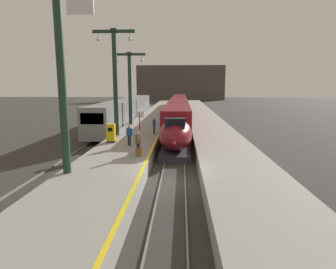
{
  "coord_description": "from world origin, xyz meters",
  "views": [
    {
      "loc": [
        0.5,
        -16.36,
        5.88
      ],
      "look_at": [
        -0.63,
        7.32,
        1.8
      ],
      "focal_mm": 30.44,
      "sensor_mm": 36.0,
      "label": 1
    }
  ],
  "objects_px": {
    "passenger_near_edge": "(138,141)",
    "ticket_machine_yellow": "(111,134)",
    "rolling_suitcase": "(138,152)",
    "regional_train_adjacent": "(127,109)",
    "station_column_far": "(130,81)",
    "departure_info_board": "(140,117)",
    "station_column_near": "(61,57)",
    "passenger_far_waiting": "(154,124)",
    "passenger_mid_platform": "(129,134)",
    "highspeed_train_main": "(179,109)",
    "station_column_mid": "(115,73)"
  },
  "relations": [
    {
      "from": "station_column_far",
      "to": "rolling_suitcase",
      "type": "height_order",
      "value": "station_column_far"
    },
    {
      "from": "station_column_mid",
      "to": "passenger_mid_platform",
      "type": "xyz_separation_m",
      "value": [
        2.18,
        -5.04,
        -5.01
      ]
    },
    {
      "from": "station_column_near",
      "to": "passenger_near_edge",
      "type": "height_order",
      "value": "station_column_near"
    },
    {
      "from": "passenger_near_edge",
      "to": "ticket_machine_yellow",
      "type": "height_order",
      "value": "passenger_near_edge"
    },
    {
      "from": "passenger_near_edge",
      "to": "passenger_far_waiting",
      "type": "bearing_deg",
      "value": 88.2
    },
    {
      "from": "station_column_mid",
      "to": "passenger_far_waiting",
      "type": "relative_size",
      "value": 5.97
    },
    {
      "from": "station_column_far",
      "to": "ticket_machine_yellow",
      "type": "bearing_deg",
      "value": -88.26
    },
    {
      "from": "passenger_mid_platform",
      "to": "ticket_machine_yellow",
      "type": "distance_m",
      "value": 2.28
    },
    {
      "from": "departure_info_board",
      "to": "station_column_far",
      "type": "bearing_deg",
      "value": 109.67
    },
    {
      "from": "highspeed_train_main",
      "to": "regional_train_adjacent",
      "type": "relative_size",
      "value": 1.53
    },
    {
      "from": "regional_train_adjacent",
      "to": "station_column_near",
      "type": "height_order",
      "value": "station_column_near"
    },
    {
      "from": "passenger_mid_platform",
      "to": "departure_info_board",
      "type": "bearing_deg",
      "value": 91.86
    },
    {
      "from": "station_column_far",
      "to": "departure_info_board",
      "type": "bearing_deg",
      "value": -70.33
    },
    {
      "from": "station_column_far",
      "to": "ticket_machine_yellow",
      "type": "xyz_separation_m",
      "value": [
        0.35,
        -11.52,
        -4.59
      ]
    },
    {
      "from": "regional_train_adjacent",
      "to": "ticket_machine_yellow",
      "type": "distance_m",
      "value": 21.21
    },
    {
      "from": "departure_info_board",
      "to": "rolling_suitcase",
      "type": "bearing_deg",
      "value": -82.14
    },
    {
      "from": "station_column_far",
      "to": "departure_info_board",
      "type": "relative_size",
      "value": 4.16
    },
    {
      "from": "station_column_far",
      "to": "passenger_near_edge",
      "type": "distance_m",
      "value": 16.89
    },
    {
      "from": "passenger_near_edge",
      "to": "rolling_suitcase",
      "type": "distance_m",
      "value": 0.77
    },
    {
      "from": "station_column_near",
      "to": "rolling_suitcase",
      "type": "relative_size",
      "value": 10.67
    },
    {
      "from": "rolling_suitcase",
      "to": "passenger_near_edge",
      "type": "bearing_deg",
      "value": 101.96
    },
    {
      "from": "regional_train_adjacent",
      "to": "passenger_far_waiting",
      "type": "distance_m",
      "value": 17.66
    },
    {
      "from": "passenger_near_edge",
      "to": "passenger_mid_platform",
      "type": "height_order",
      "value": "same"
    },
    {
      "from": "regional_train_adjacent",
      "to": "departure_info_board",
      "type": "height_order",
      "value": "regional_train_adjacent"
    },
    {
      "from": "passenger_mid_platform",
      "to": "ticket_machine_yellow",
      "type": "xyz_separation_m",
      "value": [
        -1.83,
        1.34,
        -0.25
      ]
    },
    {
      "from": "rolling_suitcase",
      "to": "regional_train_adjacent",
      "type": "bearing_deg",
      "value": 102.31
    },
    {
      "from": "station_column_near",
      "to": "departure_info_board",
      "type": "xyz_separation_m",
      "value": [
        1.89,
        14.83,
        -4.82
      ]
    },
    {
      "from": "station_column_mid",
      "to": "station_column_far",
      "type": "xyz_separation_m",
      "value": [
        -0.0,
        7.82,
        -0.67
      ]
    },
    {
      "from": "passenger_far_waiting",
      "to": "passenger_near_edge",
      "type": "bearing_deg",
      "value": -91.8
    },
    {
      "from": "station_column_near",
      "to": "highspeed_train_main",
      "type": "bearing_deg",
      "value": 79.92
    },
    {
      "from": "passenger_far_waiting",
      "to": "station_column_far",
      "type": "bearing_deg",
      "value": 117.09
    },
    {
      "from": "regional_train_adjacent",
      "to": "station_column_mid",
      "type": "distance_m",
      "value": 18.17
    },
    {
      "from": "regional_train_adjacent",
      "to": "station_column_far",
      "type": "xyz_separation_m",
      "value": [
        2.2,
        -9.53,
        4.25
      ]
    },
    {
      "from": "passenger_near_edge",
      "to": "station_column_near",
      "type": "bearing_deg",
      "value": -127.75
    },
    {
      "from": "highspeed_train_main",
      "to": "departure_info_board",
      "type": "xyz_separation_m",
      "value": [
        -3.96,
        -18.08,
        0.59
      ]
    },
    {
      "from": "rolling_suitcase",
      "to": "ticket_machine_yellow",
      "type": "distance_m",
      "value": 5.72
    },
    {
      "from": "passenger_far_waiting",
      "to": "ticket_machine_yellow",
      "type": "relative_size",
      "value": 1.06
    },
    {
      "from": "station_column_mid",
      "to": "departure_info_board",
      "type": "height_order",
      "value": "station_column_mid"
    },
    {
      "from": "station_column_mid",
      "to": "passenger_mid_platform",
      "type": "relative_size",
      "value": 5.97
    },
    {
      "from": "highspeed_train_main",
      "to": "rolling_suitcase",
      "type": "bearing_deg",
      "value": -94.85
    },
    {
      "from": "rolling_suitcase",
      "to": "passenger_far_waiting",
      "type": "bearing_deg",
      "value": 88.73
    },
    {
      "from": "regional_train_adjacent",
      "to": "passenger_far_waiting",
      "type": "height_order",
      "value": "regional_train_adjacent"
    },
    {
      "from": "station_column_far",
      "to": "ticket_machine_yellow",
      "type": "height_order",
      "value": "station_column_far"
    },
    {
      "from": "station_column_far",
      "to": "passenger_mid_platform",
      "type": "distance_m",
      "value": 13.74
    },
    {
      "from": "highspeed_train_main",
      "to": "regional_train_adjacent",
      "type": "distance_m",
      "value": 8.68
    },
    {
      "from": "station_column_mid",
      "to": "passenger_far_waiting",
      "type": "bearing_deg",
      "value": 10.76
    },
    {
      "from": "station_column_near",
      "to": "passenger_mid_platform",
      "type": "height_order",
      "value": "station_column_near"
    },
    {
      "from": "passenger_far_waiting",
      "to": "rolling_suitcase",
      "type": "height_order",
      "value": "passenger_far_waiting"
    },
    {
      "from": "station_column_near",
      "to": "departure_info_board",
      "type": "height_order",
      "value": "station_column_near"
    },
    {
      "from": "highspeed_train_main",
      "to": "passenger_near_edge",
      "type": "distance_m",
      "value": 28.73
    }
  ]
}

